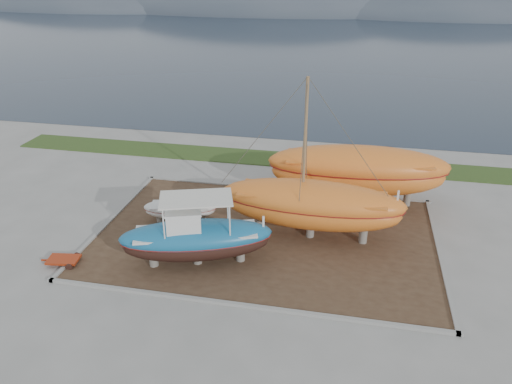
% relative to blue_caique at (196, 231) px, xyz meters
% --- Properties ---
extents(ground, '(140.00, 140.00, 0.00)m').
position_rel_blue_caique_xyz_m(ground, '(2.82, -0.75, -1.85)').
color(ground, gray).
rests_on(ground, ground).
extents(dirt_patch, '(18.00, 12.00, 0.06)m').
position_rel_blue_caique_xyz_m(dirt_patch, '(2.82, 3.25, -1.82)').
color(dirt_patch, '#422D1E').
rests_on(dirt_patch, ground).
extents(curb_frame, '(18.60, 12.60, 0.15)m').
position_rel_blue_caique_xyz_m(curb_frame, '(2.82, 3.25, -1.78)').
color(curb_frame, gray).
rests_on(curb_frame, ground).
extents(grass_strip, '(44.00, 3.00, 0.08)m').
position_rel_blue_caique_xyz_m(grass_strip, '(2.82, 14.75, -1.81)').
color(grass_strip, '#284219').
rests_on(grass_strip, ground).
extents(sea, '(260.00, 100.00, 0.04)m').
position_rel_blue_caique_xyz_m(sea, '(2.82, 69.25, -1.85)').
color(sea, '#1B2837').
rests_on(sea, ground).
extents(mountain_ridge, '(200.00, 36.00, 20.00)m').
position_rel_blue_caique_xyz_m(mountain_ridge, '(2.82, 124.25, -1.85)').
color(mountain_ridge, '#333D49').
rests_on(mountain_ridge, ground).
extents(blue_caique, '(7.79, 4.50, 3.58)m').
position_rel_blue_caique_xyz_m(blue_caique, '(0.00, 0.00, 0.00)').
color(blue_caique, '#186495').
rests_on(blue_caique, dirt_patch).
extents(white_dinghy, '(4.39, 2.42, 1.25)m').
position_rel_blue_caique_xyz_m(white_dinghy, '(-2.26, 3.98, -1.17)').
color(white_dinghy, silver).
rests_on(white_dinghy, dirt_patch).
extents(orange_sailboat, '(9.85, 3.13, 8.68)m').
position_rel_blue_caique_xyz_m(orange_sailboat, '(5.21, 3.73, 2.55)').
color(orange_sailboat, orange).
rests_on(orange_sailboat, dirt_patch).
extents(orange_bare_hull, '(11.06, 4.10, 3.55)m').
position_rel_blue_caique_xyz_m(orange_bare_hull, '(7.49, 8.44, -0.02)').
color(orange_bare_hull, orange).
rests_on(orange_bare_hull, dirt_patch).
extents(red_trailer, '(2.42, 1.46, 0.32)m').
position_rel_blue_caique_xyz_m(red_trailer, '(-6.52, -1.38, -1.69)').
color(red_trailer, '#A83012').
rests_on(red_trailer, ground).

